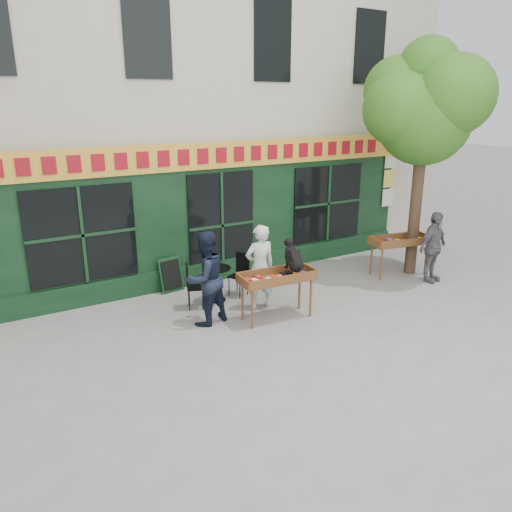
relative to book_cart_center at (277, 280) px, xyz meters
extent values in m
plane|color=slate|center=(0.14, 0.29, -0.82)|extent=(80.00, 80.00, 0.00)
cube|color=beige|center=(0.14, 6.29, 4.18)|extent=(14.00, 7.00, 10.00)
cube|color=black|center=(0.14, 2.71, 0.78)|extent=(11.00, 0.16, 3.20)
cube|color=gold|center=(0.14, 2.59, 2.18)|extent=(11.00, 0.06, 0.60)
cube|color=maroon|center=(0.14, 2.55, 2.18)|extent=(9.60, 0.03, 0.34)
cube|color=black|center=(0.14, 2.61, -0.57)|extent=(11.00, 0.10, 0.50)
cube|color=black|center=(0.14, 2.61, 0.53)|extent=(1.70, 0.05, 2.50)
cube|color=black|center=(-3.06, 2.61, 0.73)|extent=(2.20, 0.05, 2.00)
cube|color=black|center=(3.34, 2.61, 0.73)|extent=(2.20, 0.05, 2.00)
cube|color=silver|center=(5.54, 2.59, 0.68)|extent=(0.42, 0.02, 0.50)
cube|color=#E5D14C|center=(5.54, 2.59, 1.23)|extent=(0.42, 0.02, 0.50)
cube|color=silver|center=(5.54, 2.59, 1.78)|extent=(0.42, 0.02, 0.50)
cylinder|color=#382619|center=(4.44, 0.59, 0.98)|extent=(0.28, 0.28, 3.60)
sphere|color=#276216|center=(4.44, 0.59, 2.98)|extent=(2.20, 2.20, 2.20)
sphere|color=#276216|center=(5.14, 0.89, 3.28)|extent=(1.80, 1.80, 1.80)
sphere|color=#276216|center=(3.84, 0.79, 3.18)|extent=(1.70, 1.70, 1.70)
sphere|color=#276216|center=(4.64, -0.01, 3.48)|extent=(1.80, 1.80, 1.80)
sphere|color=#276216|center=(4.14, 1.19, 3.58)|extent=(1.60, 1.60, 1.60)
sphere|color=#276216|center=(4.54, 0.69, 4.08)|extent=(1.40, 1.40, 1.40)
cylinder|color=brown|center=(-0.67, -0.16, -0.42)|extent=(0.05, 0.05, 0.80)
cylinder|color=brown|center=(0.63, -0.28, -0.42)|extent=(0.05, 0.05, 0.80)
cylinder|color=brown|center=(-0.63, 0.28, -0.42)|extent=(0.05, 0.05, 0.80)
cylinder|color=brown|center=(0.67, 0.16, -0.42)|extent=(0.05, 0.05, 0.80)
cube|color=brown|center=(0.00, 0.00, 0.00)|extent=(1.55, 0.71, 0.05)
cube|color=brown|center=(-0.03, -0.29, 0.08)|extent=(1.50, 0.17, 0.18)
cube|color=brown|center=(0.03, 0.29, 0.08)|extent=(1.50, 0.17, 0.18)
cube|color=brown|center=(0.00, 0.00, 0.06)|extent=(1.33, 0.52, 0.06)
imported|color=silver|center=(0.00, 0.65, 0.07)|extent=(0.69, 0.49, 1.79)
cylinder|color=brown|center=(3.38, 0.55, -0.42)|extent=(0.05, 0.05, 0.80)
cylinder|color=brown|center=(4.66, 0.30, -0.42)|extent=(0.05, 0.05, 0.80)
cylinder|color=brown|center=(3.47, 0.98, -0.42)|extent=(0.05, 0.05, 0.80)
cylinder|color=brown|center=(4.74, 0.74, -0.42)|extent=(0.05, 0.05, 0.80)
cube|color=brown|center=(4.06, 0.64, 0.00)|extent=(1.58, 0.85, 0.05)
cube|color=brown|center=(4.01, 0.36, 0.08)|extent=(1.48, 0.32, 0.18)
cube|color=brown|center=(4.12, 0.93, 0.08)|extent=(1.48, 0.32, 0.18)
cube|color=brown|center=(4.06, 0.64, 0.06)|extent=(1.35, 0.64, 0.06)
imported|color=#5C5C61|center=(4.36, -0.11, 0.03)|extent=(1.06, 0.57, 1.71)
cylinder|color=black|center=(-0.60, 1.43, -0.80)|extent=(0.36, 0.36, 0.03)
cylinder|color=black|center=(-0.60, 1.43, -0.44)|extent=(0.04, 0.04, 0.72)
cylinder|color=black|center=(-0.60, 1.43, -0.07)|extent=(0.60, 0.60, 0.03)
cube|color=black|center=(-1.15, 1.33, -0.37)|extent=(0.46, 0.46, 0.03)
cube|color=black|center=(-1.31, 1.39, -0.12)|extent=(0.15, 0.35, 0.50)
cylinder|color=black|center=(-1.07, 1.14, -0.60)|extent=(0.02, 0.02, 0.44)
cylinder|color=black|center=(-0.96, 1.42, -0.60)|extent=(0.02, 0.02, 0.44)
cylinder|color=black|center=(-1.35, 1.24, -0.60)|extent=(0.02, 0.02, 0.44)
cylinder|color=black|center=(-1.24, 1.52, -0.60)|extent=(0.02, 0.02, 0.44)
cube|color=black|center=(-0.05, 1.48, -0.37)|extent=(0.48, 0.48, 0.03)
cube|color=black|center=(0.10, 1.55, -0.12)|extent=(0.18, 0.34, 0.50)
cylinder|color=black|center=(-0.25, 1.55, -0.60)|extent=(0.02, 0.02, 0.44)
cylinder|color=black|center=(-0.13, 1.28, -0.60)|extent=(0.02, 0.02, 0.44)
cylinder|color=black|center=(0.02, 1.68, -0.60)|extent=(0.02, 0.02, 0.44)
cylinder|color=black|center=(0.15, 1.41, -0.60)|extent=(0.02, 0.02, 0.44)
imported|color=gray|center=(-0.60, 1.43, 0.09)|extent=(0.16, 0.12, 0.29)
imported|color=black|center=(-1.30, 0.53, 0.10)|extent=(1.05, 0.90, 1.85)
cube|color=black|center=(-1.24, 2.49, -0.42)|extent=(0.58, 0.27, 0.79)
cube|color=black|center=(-1.24, 2.47, -0.42)|extent=(0.48, 0.23, 0.65)
camera|label=1|loc=(-5.11, -7.66, 3.36)|focal=35.00mm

